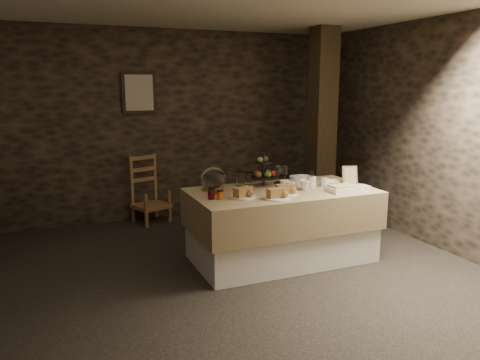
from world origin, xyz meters
name	(u,v)px	position (x,y,z in m)	size (l,w,h in m)	color
ground_plane	(213,285)	(0.00, 0.00, 0.00)	(5.50, 5.00, 0.01)	black
room_shell	(210,119)	(0.00, 0.00, 1.56)	(5.52, 5.02, 2.60)	black
buffet_table	(282,220)	(0.91, 0.35, 0.44)	(1.93, 1.03, 0.77)	silver
chair	(150,192)	(-0.08, 2.34, 0.40)	(0.54, 0.53, 0.71)	olive
timber_column	(322,126)	(2.12, 1.52, 1.30)	(0.30, 0.30, 2.60)	black
framed_picture	(139,93)	(-0.15, 2.47, 1.75)	(0.45, 0.04, 0.55)	black
plate_stack_a	(298,181)	(1.19, 0.51, 0.82)	(0.19, 0.19, 0.10)	white
plate_stack_b	(303,180)	(1.29, 0.58, 0.81)	(0.20, 0.20, 0.09)	white
cutlery_holder	(311,182)	(1.26, 0.35, 0.83)	(0.10, 0.10, 0.12)	white
cup_a	(290,185)	(1.00, 0.35, 0.81)	(0.11, 0.11, 0.09)	white
cup_b	(305,185)	(1.13, 0.27, 0.82)	(0.11, 0.11, 0.10)	white
mug_c	(284,185)	(0.95, 0.39, 0.81)	(0.09, 0.09, 0.10)	white
mug_d	(325,182)	(1.43, 0.34, 0.81)	(0.08, 0.08, 0.09)	white
bowl	(330,183)	(1.53, 0.38, 0.79)	(0.19, 0.19, 0.05)	white
cake_dome	(214,180)	(0.25, 0.64, 0.87)	(0.26, 0.26, 0.26)	olive
fruit_stand	(264,173)	(0.83, 0.63, 0.91)	(0.26, 0.26, 0.37)	black
bread_platter_left	(243,194)	(0.40, 0.20, 0.81)	(0.26, 0.26, 0.11)	white
bread_platter_center	(277,195)	(0.69, 0.03, 0.81)	(0.26, 0.26, 0.11)	white
bread_platter_right	(286,191)	(0.85, 0.16, 0.81)	(0.26, 0.26, 0.11)	white
jam_jars	(215,194)	(0.15, 0.32, 0.80)	(0.18, 0.26, 0.07)	#4C0210
tart_dish	(342,189)	(1.45, 0.05, 0.80)	(0.30, 0.22, 0.07)	white
square_dish	(362,188)	(1.70, 0.04, 0.79)	(0.14, 0.14, 0.04)	white
menu_frame	(350,176)	(1.77, 0.36, 0.86)	(0.17, 0.02, 0.22)	olive
storage_jar_a	(241,179)	(0.59, 0.71, 0.85)	(0.10, 0.10, 0.16)	white
storage_jar_b	(248,179)	(0.69, 0.72, 0.84)	(0.09, 0.09, 0.14)	white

